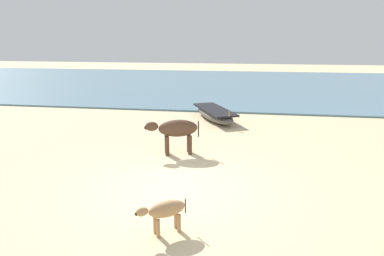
% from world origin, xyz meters
% --- Properties ---
extents(ground, '(80.00, 80.00, 0.00)m').
position_xyz_m(ground, '(0.00, 0.00, 0.00)').
color(ground, beige).
extents(sea_water, '(60.00, 20.00, 0.08)m').
position_xyz_m(sea_water, '(0.00, 18.28, 0.04)').
color(sea_water, slate).
rests_on(sea_water, ground).
extents(fishing_boat_1, '(2.31, 3.35, 0.67)m').
position_xyz_m(fishing_boat_1, '(0.23, 6.89, 0.26)').
color(fishing_boat_1, '#5B5651').
rests_on(fishing_boat_1, ground).
extents(cow_adult_dark, '(1.56, 0.80, 1.04)m').
position_xyz_m(cow_adult_dark, '(-0.48, 2.37, 0.75)').
color(cow_adult_dark, '#4C3323').
rests_on(cow_adult_dark, ground).
extents(calf_near_tan, '(0.84, 0.67, 0.61)m').
position_xyz_m(calf_near_tan, '(0.18, -1.80, 0.44)').
color(calf_near_tan, tan).
rests_on(calf_near_tan, ground).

